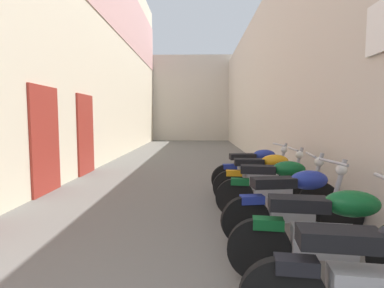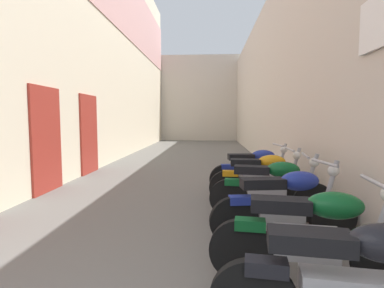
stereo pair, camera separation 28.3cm
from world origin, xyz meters
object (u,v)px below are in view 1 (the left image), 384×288
object	(u,v)px
motorcycle_second	(331,233)
motorcycle_fifth	(265,177)
motorcycle_fourth	(277,187)
motorcycle_sixth	(256,169)
motorcycle_third	(295,203)

from	to	relation	value
motorcycle_second	motorcycle_fifth	xyz separation A→B (m)	(0.00, 2.64, 0.00)
motorcycle_fourth	motorcycle_sixth	world-z (taller)	same
motorcycle_fourth	motorcycle_sixth	bearing A→B (deg)	90.00
motorcycle_third	motorcycle_second	bearing A→B (deg)	-90.00
motorcycle_third	motorcycle_sixth	bearing A→B (deg)	90.00
motorcycle_sixth	motorcycle_fourth	bearing A→B (deg)	-90.00
motorcycle_second	motorcycle_sixth	world-z (taller)	same
motorcycle_second	motorcycle_fifth	size ratio (longest dim) A/B	1.00
motorcycle_fifth	motorcycle_sixth	xyz separation A→B (m)	(-0.00, 0.82, 0.00)
motorcycle_fifth	motorcycle_sixth	world-z (taller)	same
motorcycle_fourth	motorcycle_third	bearing A→B (deg)	-90.00
motorcycle_second	motorcycle_fifth	world-z (taller)	same
motorcycle_sixth	motorcycle_third	bearing A→B (deg)	-90.00
motorcycle_fourth	motorcycle_sixth	xyz separation A→B (m)	(0.00, 1.62, 0.00)
motorcycle_fourth	motorcycle_fifth	world-z (taller)	same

